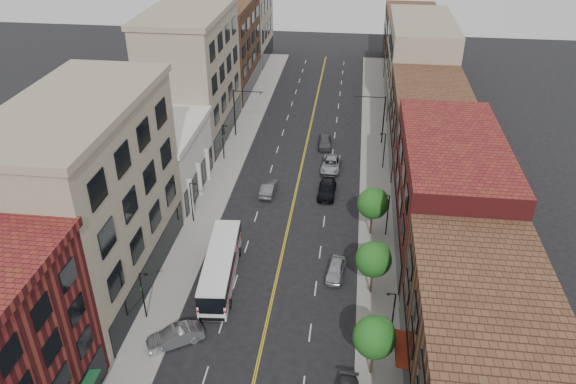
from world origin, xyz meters
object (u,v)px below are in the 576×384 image
at_px(city_bus, 221,265).
at_px(car_angle_b, 175,336).
at_px(car_lane_c, 325,142).
at_px(car_parked_far, 336,269).
at_px(car_lane_a, 327,189).
at_px(car_lane_behind, 269,188).
at_px(car_lane_b, 331,164).

distance_m(city_bus, car_angle_b, 9.11).
relative_size(car_angle_b, car_lane_c, 1.03).
distance_m(car_parked_far, car_lane_a, 15.96).
distance_m(car_angle_b, car_lane_behind, 26.54).
distance_m(city_bus, car_lane_a, 20.31).
bearing_deg(car_lane_a, city_bus, -115.86).
xyz_separation_m(car_angle_b, car_lane_a, (11.34, 26.83, -0.03)).
xyz_separation_m(car_parked_far, car_lane_a, (-1.86, 15.85, 0.03)).
bearing_deg(city_bus, car_parked_far, 5.95).
bearing_deg(car_lane_c, car_parked_far, -87.48).
bearing_deg(city_bus, car_lane_a, 57.63).
relative_size(car_lane_a, car_lane_c, 1.12).
distance_m(car_parked_far, car_lane_c, 29.76).
relative_size(city_bus, car_lane_behind, 2.70).
bearing_deg(car_lane_c, car_lane_behind, -116.25).
xyz_separation_m(city_bus, car_lane_c, (8.13, 31.76, -1.02)).
bearing_deg(car_lane_c, car_lane_a, -88.35).
xyz_separation_m(car_angle_b, car_lane_c, (10.12, 40.59, 0.01)).
bearing_deg(car_lane_behind, car_angle_b, 84.26).
distance_m(car_parked_far, car_lane_b, 22.68).
distance_m(car_angle_b, car_lane_b, 35.49).
distance_m(car_lane_a, car_lane_b, 6.76).
xyz_separation_m(car_lane_behind, car_lane_c, (6.04, 14.36, 0.04)).
distance_m(car_lane_behind, car_lane_c, 15.58).
height_order(car_angle_b, car_lane_behind, car_angle_b).
height_order(car_lane_a, car_lane_b, car_lane_b).
xyz_separation_m(city_bus, car_parked_far, (11.21, 2.15, -1.09)).
bearing_deg(car_angle_b, car_lane_a, 124.83).
height_order(city_bus, car_lane_b, city_bus).
bearing_deg(car_lane_b, city_bus, -107.91).
xyz_separation_m(car_parked_far, car_lane_b, (-1.77, 22.61, 0.03)).
bearing_deg(car_parked_far, car_lane_b, 100.42).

